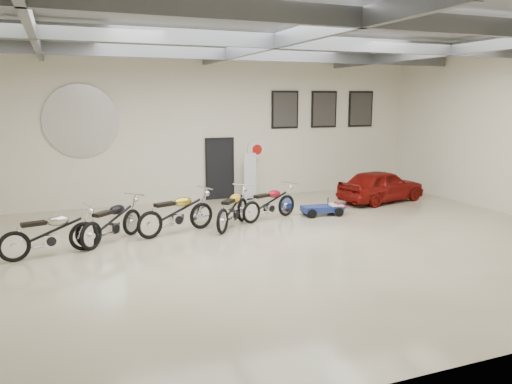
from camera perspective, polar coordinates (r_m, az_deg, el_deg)
name	(u,v)px	position (r m, az deg, el deg)	size (l,w,h in m)	color
floor	(274,245)	(12.12, 2.09, -6.09)	(16.00, 12.00, 0.01)	beige
ceiling	(276,30)	(11.72, 2.26, 18.05)	(16.00, 12.00, 0.01)	slate
back_wall	(205,128)	(17.31, -5.88, 7.28)	(16.00, 0.02, 5.00)	silver
ceiling_beams	(276,41)	(11.68, 2.25, 16.83)	(15.80, 11.80, 0.32)	#5C5F64
door	(220,169)	(17.54, -4.17, 2.59)	(0.92, 0.08, 2.10)	black
logo_plaque	(81,121)	(16.62, -19.37, 7.65)	(2.30, 0.06, 1.16)	silver
poster_left	(285,110)	(18.28, 3.33, 9.38)	(1.05, 0.08, 1.35)	black
poster_mid	(324,109)	(19.01, 7.77, 9.34)	(1.05, 0.08, 1.35)	black
poster_right	(361,109)	(19.84, 11.86, 9.26)	(1.05, 0.08, 1.35)	black
oil_sign	(257,149)	(17.93, 0.09, 4.89)	(0.72, 0.10, 0.72)	white
banner_stand	(250,175)	(17.46, -0.71, 1.93)	(0.46, 0.19, 1.70)	white
motorcycle_silver	(50,232)	(12.07, -22.52, -4.27)	(2.12, 0.66, 1.10)	silver
motorcycle_black	(112,221)	(12.73, -16.12, -3.15)	(2.09, 0.65, 1.09)	silver
motorcycle_gold	(176,212)	(13.16, -9.10, -2.27)	(2.23, 0.69, 1.16)	silver
motorcycle_yellow	(233,208)	(13.67, -2.67, -1.83)	(2.09, 0.65, 1.09)	silver
motorcycle_red	(269,202)	(14.53, 1.54, -1.17)	(1.99, 0.62, 1.04)	silver
go_kart	(326,206)	(15.30, 8.01, -1.61)	(1.52, 0.68, 0.55)	navy
vintage_car	(381,186)	(17.62, 14.13, 0.72)	(3.28, 1.32, 1.12)	maroon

